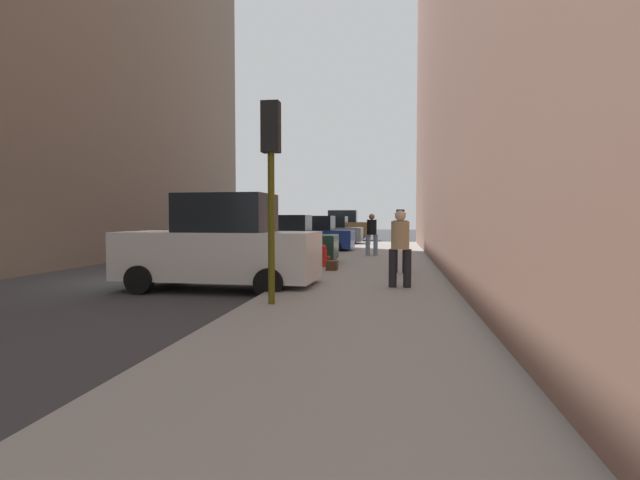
{
  "coord_description": "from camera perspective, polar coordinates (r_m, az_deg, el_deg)",
  "views": [
    {
      "loc": [
        6.69,
        -12.57,
        1.7
      ],
      "look_at": [
        4.17,
        4.1,
        0.94
      ],
      "focal_mm": 28.0,
      "sensor_mm": 36.0,
      "label": 1
    }
  ],
  "objects": [
    {
      "name": "parked_white_van",
      "position": [
        11.87,
        -11.33,
        -0.7
      ],
      "size": [
        4.67,
        2.19,
        2.25
      ],
      "color": "silver",
      "rests_on": "ground_plane"
    },
    {
      "name": "duffel_bag",
      "position": [
        14.76,
        1.38,
        -2.91
      ],
      "size": [
        0.32,
        0.44,
        0.28
      ],
      "color": "#472D19",
      "rests_on": "sidewalk"
    },
    {
      "name": "pedestrian_in_tan_coat",
      "position": [
        11.19,
        9.14,
        -0.51
      ],
      "size": [
        0.5,
        0.4,
        1.71
      ],
      "color": "black",
      "rests_on": "sidewalk"
    },
    {
      "name": "fire_hydrant",
      "position": [
        15.71,
        0.38,
        -1.82
      ],
      "size": [
        0.42,
        0.22,
        0.7
      ],
      "color": "red",
      "rests_on": "sidewalk"
    },
    {
      "name": "pedestrian_in_jeans",
      "position": [
        20.62,
        5.93,
        0.9
      ],
      "size": [
        0.52,
        0.45,
        1.71
      ],
      "color": "#728CB2",
      "rests_on": "sidewalk"
    },
    {
      "name": "ground_plane",
      "position": [
        14.34,
        -19.34,
        -4.38
      ],
      "size": [
        120.0,
        120.0,
        0.0
      ],
      "primitive_type": "plane",
      "color": "#38383A"
    },
    {
      "name": "traffic_light",
      "position": [
        9.0,
        -5.61,
        9.32
      ],
      "size": [
        0.32,
        0.32,
        3.6
      ],
      "color": "#514C0F",
      "rests_on": "sidewalk"
    },
    {
      "name": "parked_dark_green_sedan",
      "position": [
        17.35,
        -4.88,
        -0.25
      ],
      "size": [
        4.24,
        2.13,
        1.79
      ],
      "color": "#193828",
      "rests_on": "ground_plane"
    },
    {
      "name": "parked_gray_coupe",
      "position": [
        30.51,
        0.99,
        0.97
      ],
      "size": [
        4.24,
        2.13,
        1.79
      ],
      "color": "slate",
      "rests_on": "ground_plane"
    },
    {
      "name": "parked_blue_sedan",
      "position": [
        23.99,
        -1.1,
        0.53
      ],
      "size": [
        4.25,
        2.15,
        1.79
      ],
      "color": "navy",
      "rests_on": "ground_plane"
    },
    {
      "name": "parked_bronze_suv",
      "position": [
        37.35,
        2.39,
        1.54
      ],
      "size": [
        4.63,
        2.11,
        2.25
      ],
      "color": "brown",
      "rests_on": "ground_plane"
    },
    {
      "name": "pedestrian_with_fedora",
      "position": [
        14.15,
        9.15,
        0.26
      ],
      "size": [
        0.53,
        0.49,
        1.78
      ],
      "color": "black",
      "rests_on": "sidewalk"
    },
    {
      "name": "sidewalk",
      "position": [
        12.69,
        5.44,
        -4.79
      ],
      "size": [
        4.0,
        40.0,
        0.15
      ],
      "primitive_type": "cube",
      "color": "gray",
      "rests_on": "ground_plane"
    }
  ]
}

